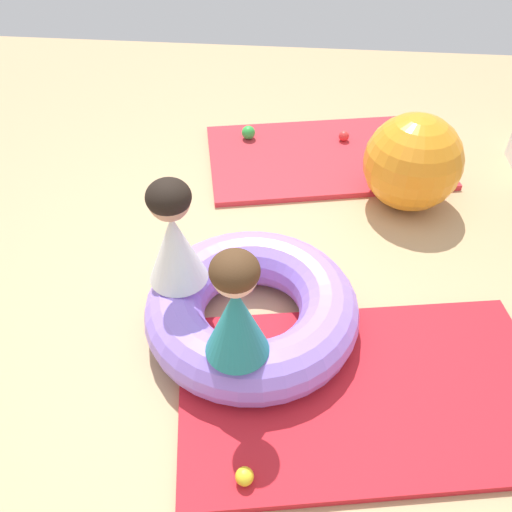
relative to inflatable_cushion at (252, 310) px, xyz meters
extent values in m
plane|color=tan|center=(0.03, -0.07, -0.15)|extent=(8.00, 8.00, 0.00)
cube|color=red|center=(0.56, -0.33, -0.13)|extent=(1.84, 1.27, 0.04)
cube|color=red|center=(0.36, 1.70, -0.13)|extent=(1.89, 1.39, 0.04)
torus|color=#9975EA|center=(0.00, 0.00, 0.00)|extent=(1.06, 1.06, 0.29)
cone|color=white|center=(-0.36, 0.04, 0.33)|extent=(0.33, 0.33, 0.37)
sphere|color=tan|center=(-0.36, 0.04, 0.61)|extent=(0.19, 0.19, 0.19)
ellipsoid|color=black|center=(-0.36, 0.04, 0.63)|extent=(0.20, 0.20, 0.16)
cone|color=teal|center=(-0.02, -0.36, 0.33)|extent=(0.36, 0.36, 0.36)
sphere|color=beige|center=(-0.02, -0.36, 0.59)|extent=(0.18, 0.18, 0.18)
ellipsoid|color=#472D19|center=(-0.02, -0.36, 0.61)|extent=(0.19, 0.19, 0.15)
sphere|color=green|center=(-0.23, 1.87, -0.06)|extent=(0.10, 0.10, 0.10)
sphere|color=pink|center=(0.95, 1.53, -0.06)|extent=(0.09, 0.09, 0.09)
sphere|color=teal|center=(0.91, 1.91, -0.05)|extent=(0.11, 0.11, 0.11)
sphere|color=red|center=(0.50, 1.92, -0.07)|extent=(0.08, 0.08, 0.08)
sphere|color=blue|center=(0.71, 1.43, -0.06)|extent=(0.09, 0.09, 0.09)
sphere|color=yellow|center=(0.06, -0.81, -0.07)|extent=(0.07, 0.07, 0.07)
sphere|color=orange|center=(0.89, 1.20, 0.16)|extent=(0.62, 0.62, 0.62)
camera|label=1|loc=(0.20, -1.76, 1.95)|focal=36.97mm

